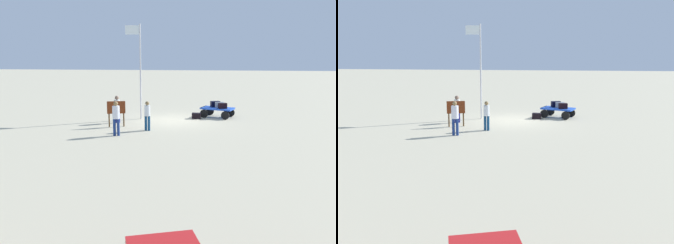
% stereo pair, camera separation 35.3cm
% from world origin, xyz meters
% --- Properties ---
extents(ground_plane, '(120.00, 120.00, 0.00)m').
position_xyz_m(ground_plane, '(0.00, 0.00, 0.00)').
color(ground_plane, '#BAB194').
extents(luggage_cart, '(2.31, 1.87, 0.63)m').
position_xyz_m(luggage_cart, '(-2.67, -1.39, 0.46)').
color(luggage_cart, blue).
rests_on(luggage_cart, ground).
extents(suitcase_tan, '(0.58, 0.44, 0.35)m').
position_xyz_m(suitcase_tan, '(-3.00, -1.03, 0.80)').
color(suitcase_tan, black).
rests_on(suitcase_tan, luggage_cart).
extents(suitcase_maroon, '(0.68, 0.53, 0.36)m').
position_xyz_m(suitcase_maroon, '(-2.56, -1.76, 0.81)').
color(suitcase_maroon, black).
rests_on(suitcase_maroon, luggage_cart).
extents(suitcase_dark, '(0.59, 0.44, 0.35)m').
position_xyz_m(suitcase_dark, '(-2.82, -1.55, 0.80)').
color(suitcase_dark, gray).
rests_on(suitcase_dark, luggage_cart).
extents(suitcase_grey, '(0.58, 0.40, 0.36)m').
position_xyz_m(suitcase_grey, '(-1.35, -0.72, 0.18)').
color(suitcase_grey, black).
rests_on(suitcase_grey, ground).
extents(worker_lead, '(0.38, 0.38, 1.76)m').
position_xyz_m(worker_lead, '(2.59, 4.48, 1.05)').
color(worker_lead, navy).
rests_on(worker_lead, ground).
extents(worker_trailing, '(0.47, 0.47, 1.64)m').
position_xyz_m(worker_trailing, '(3.36, 1.14, 0.96)').
color(worker_trailing, navy).
rests_on(worker_trailing, ground).
extents(worker_supervisor, '(0.41, 0.41, 1.60)m').
position_xyz_m(worker_supervisor, '(1.22, 3.09, 0.91)').
color(worker_supervisor, navy).
rests_on(worker_supervisor, ground).
extents(flagpole, '(0.96, 0.10, 5.89)m').
position_xyz_m(flagpole, '(2.25, -0.29, 3.44)').
color(flagpole, silver).
rests_on(flagpole, ground).
extents(signboard, '(1.01, 0.34, 1.47)m').
position_xyz_m(signboard, '(3.12, 2.29, 0.98)').
color(signboard, '#4C3319').
rests_on(signboard, ground).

